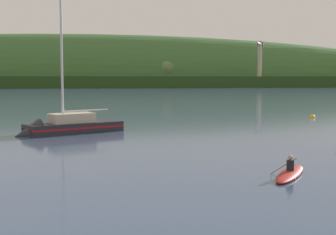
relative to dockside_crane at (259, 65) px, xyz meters
The scene contains 5 objects.
far_shoreline_hill 92.01m from the dockside_crane, 155.02° to the left, with size 545.00×89.29×53.73m.
dockside_crane is the anchor object (origin of this frame).
sailboat_midwater_white 183.41m from the dockside_crane, 113.24° to the right, with size 8.46×6.22×11.88m.
canoe_with_paddler 195.27m from the dockside_crane, 108.28° to the right, with size 2.96×3.88×1.02m.
mooring_buoy_off_fishing_boat 164.42m from the dockside_crane, 106.70° to the right, with size 0.62×0.62×0.70m.
Camera 1 is at (-0.70, -1.81, 4.18)m, focal length 49.39 mm.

